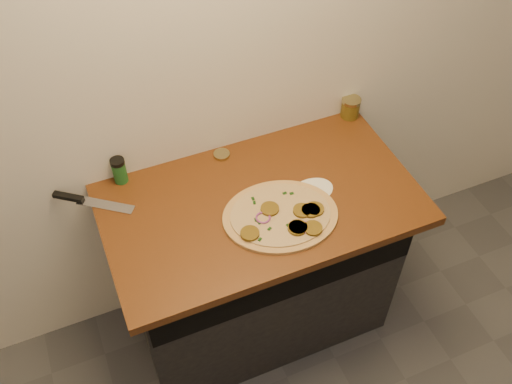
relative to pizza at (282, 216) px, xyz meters
name	(u,v)px	position (x,y,z in m)	size (l,w,h in m)	color
cabinet	(257,265)	(-0.04, 0.14, -0.48)	(1.10, 0.60, 0.86)	black
countertop	(260,203)	(-0.04, 0.11, -0.03)	(1.20, 0.70, 0.04)	#632D12
pizza	(282,216)	(0.00, 0.00, 0.00)	(0.49, 0.49, 0.03)	tan
chefs_knife	(86,201)	(-0.65, 0.36, 0.00)	(0.28, 0.22, 0.02)	#B7BAC1
mason_jar_lid	(222,155)	(-0.09, 0.39, 0.00)	(0.07, 0.07, 0.01)	tan
salsa_jar	(350,107)	(0.51, 0.41, 0.04)	(0.08, 0.08, 0.09)	maroon
spice_shaker	(119,170)	(-0.50, 0.41, 0.05)	(0.06, 0.06, 0.11)	#1C5A23
flour_spill	(312,191)	(0.16, 0.08, -0.01)	(0.18, 0.18, 0.00)	silver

